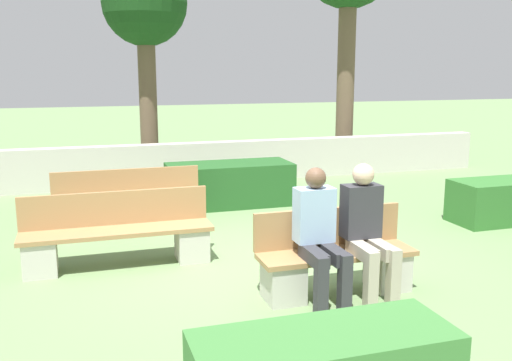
% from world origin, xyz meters
% --- Properties ---
extents(ground_plane, '(60.00, 60.00, 0.00)m').
position_xyz_m(ground_plane, '(0.00, 0.00, 0.00)').
color(ground_plane, '#6B8956').
extents(perimeter_wall, '(13.37, 0.30, 0.81)m').
position_xyz_m(perimeter_wall, '(0.00, 5.01, 0.41)').
color(perimeter_wall, beige).
rests_on(perimeter_wall, ground_plane).
extents(bench_front, '(1.62, 0.48, 0.84)m').
position_xyz_m(bench_front, '(0.51, -1.05, 0.31)').
color(bench_front, '#A37A4C').
rests_on(bench_front, ground_plane).
extents(bench_left_side, '(2.17, 0.48, 0.84)m').
position_xyz_m(bench_left_side, '(-1.54, 0.45, 0.34)').
color(bench_left_side, '#A37A4C').
rests_on(bench_left_side, ground_plane).
extents(bench_right_side, '(2.08, 0.48, 0.84)m').
position_xyz_m(bench_right_side, '(-1.28, 1.96, 0.33)').
color(bench_right_side, '#A37A4C').
rests_on(bench_right_side, ground_plane).
extents(person_seated_man, '(0.38, 0.63, 1.32)m').
position_xyz_m(person_seated_man, '(0.26, -1.19, 0.72)').
color(person_seated_man, '#333338').
rests_on(person_seated_man, ground_plane).
extents(person_seated_woman, '(0.38, 0.63, 1.33)m').
position_xyz_m(person_seated_woman, '(0.78, -1.19, 0.73)').
color(person_seated_woman, '#B2A893').
rests_on(person_seated_woman, ground_plane).
extents(hedge_block_near_left, '(1.71, 0.72, 0.63)m').
position_xyz_m(hedge_block_near_left, '(4.18, 0.72, 0.32)').
color(hedge_block_near_left, '#33702D').
rests_on(hedge_block_near_left, ground_plane).
extents(hedge_block_far_left, '(2.06, 0.88, 0.71)m').
position_xyz_m(hedge_block_far_left, '(0.47, 2.99, 0.35)').
color(hedge_block_far_left, '#235623').
rests_on(hedge_block_far_left, ground_plane).
extents(tree_center_left, '(1.74, 1.74, 4.44)m').
position_xyz_m(tree_center_left, '(-0.46, 6.14, 3.42)').
color(tree_center_left, brown).
rests_on(tree_center_left, ground_plane).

